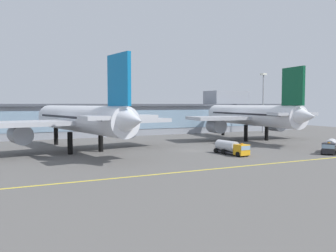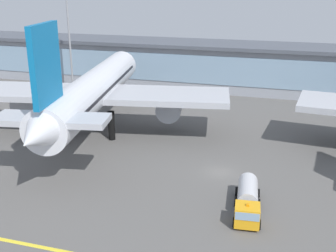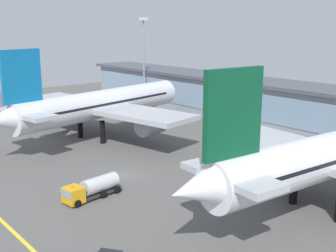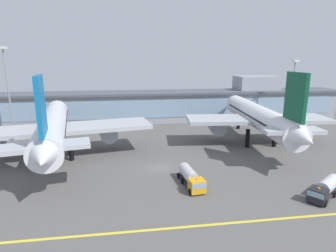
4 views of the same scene
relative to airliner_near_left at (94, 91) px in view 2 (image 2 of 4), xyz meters
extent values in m
plane|color=#5B5956|center=(23.38, -9.88, -7.34)|extent=(206.65, 206.65, 0.00)
cube|color=#9399A3|center=(23.38, 37.24, -2.29)|extent=(147.61, 12.00, 10.10)
cube|color=#84A3BC|center=(23.38, 31.19, -1.79)|extent=(141.70, 0.20, 6.46)
cube|color=#4C515B|center=(23.38, 37.24, 3.16)|extent=(150.61, 14.00, 0.80)
cylinder|color=black|center=(-2.98, -3.72, -4.94)|extent=(1.10, 1.10, 4.79)
cylinder|color=black|center=(4.09, -2.44, -4.94)|extent=(1.10, 1.10, 4.79)
cylinder|color=black|center=(-2.98, 16.55, -4.94)|extent=(1.10, 1.10, 4.79)
cylinder|color=silver|center=(-0.06, 0.33, 0.15)|extent=(13.59, 43.75, 5.99)
cone|color=silver|center=(-4.22, 23.45, 0.15)|extent=(6.56, 6.32, 5.69)
cone|color=silver|center=(4.16, -23.07, 0.60)|extent=(6.18, 7.39, 5.09)
cube|color=#84A3BC|center=(-3.60, 19.97, 1.20)|extent=(5.17, 4.92, 1.80)
cube|color=black|center=(-0.06, 0.33, 0.60)|extent=(12.42, 36.93, 0.48)
cube|color=#B7BAC1|center=(-0.06, 0.33, -0.60)|extent=(46.08, 18.22, 0.96)
cylinder|color=#999EA8|center=(-12.72, -0.36, -2.97)|extent=(5.13, 6.29, 4.19)
cylinder|color=#999EA8|center=(12.05, 4.10, -2.97)|extent=(5.13, 6.29, 4.19)
cube|color=#0F6BA8|center=(3.32, -18.45, 7.94)|extent=(2.09, 7.81, 9.58)
cube|color=#B7BAC1|center=(3.32, -18.45, 1.05)|extent=(15.00, 7.25, 0.77)
cylinder|color=black|center=(29.74, -22.50, -6.79)|extent=(0.41, 1.13, 1.10)
cylinder|color=black|center=(27.15, -22.78, -6.79)|extent=(0.41, 1.13, 1.10)
cylinder|color=black|center=(29.26, -18.03, -6.79)|extent=(0.41, 1.13, 1.10)
cylinder|color=black|center=(26.68, -18.30, -6.79)|extent=(0.41, 1.13, 1.10)
cylinder|color=black|center=(29.00, -15.52, -6.79)|extent=(0.41, 1.13, 1.10)
cylinder|color=black|center=(26.41, -15.79, -6.79)|extent=(0.41, 1.13, 1.10)
cube|color=#2D2D33|center=(27.99, -18.34, -6.89)|extent=(3.12, 7.76, 0.30)
cube|color=orange|center=(28.41, -22.37, -5.94)|extent=(2.83, 2.60, 2.20)
cube|color=#84A3BC|center=(28.41, -22.37, -5.46)|extent=(2.74, 2.68, 0.88)
cylinder|color=silver|center=(27.93, -17.81, -5.59)|extent=(2.87, 5.79, 2.30)
cube|color=orange|center=(28.41, -22.37, -4.72)|extent=(0.30, 0.40, 0.20)
cylinder|color=gray|center=(-18.63, 25.93, 5.38)|extent=(0.44, 0.44, 25.44)
camera|label=1|loc=(-16.95, -81.30, 3.50)|focal=37.90mm
camera|label=2|loc=(31.70, -62.03, 17.32)|focal=45.21mm
camera|label=3|loc=(79.12, -48.42, 17.08)|focal=45.94mm
camera|label=4|loc=(17.10, -65.28, 15.12)|focal=29.87mm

